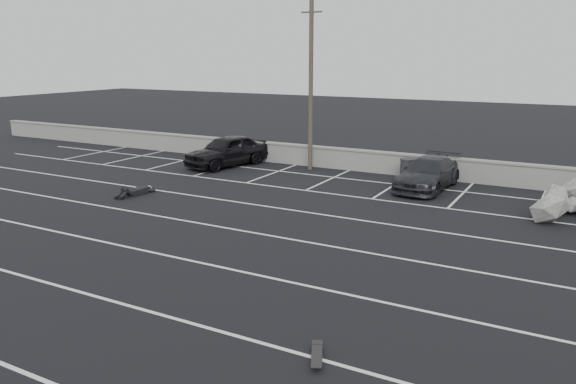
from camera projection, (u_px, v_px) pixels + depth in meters
The scene contains 9 objects.
ground at pixel (138, 249), 16.66m from camera, with size 120.00×120.00×0.00m, color black.
seawall at pixel (332, 157), 28.46m from camera, with size 50.00×0.45×1.06m.
stall_lines at pixel (222, 213), 20.46m from camera, with size 36.00×20.05×0.01m.
car_left at pixel (227, 151), 28.96m from camera, with size 1.88×4.68×1.60m, color black.
car_right at pixel (428, 174), 24.05m from camera, with size 1.86×4.58×1.33m, color #222328.
utility_pole at pixel (311, 86), 27.33m from camera, with size 1.08×0.22×8.12m.
trash_bin at pixel (407, 170), 25.53m from camera, with size 0.68×0.68×1.03m.
person at pixel (140, 188), 23.30m from camera, with size 1.07×2.44×0.48m, color black, non-canonical shape.
skateboard at pixel (317, 356), 10.64m from camera, with size 0.54×0.84×0.10m.
Camera 1 is at (11.48, -11.70, 5.64)m, focal length 35.00 mm.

